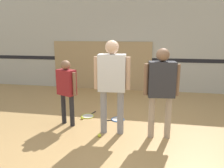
# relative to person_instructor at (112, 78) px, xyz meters

# --- Properties ---
(ground_plane) EXTENTS (16.00, 16.00, 0.00)m
(ground_plane) POSITION_rel_person_instructor_xyz_m (0.17, -0.15, -1.08)
(ground_plane) COLOR tan
(wall_back) EXTENTS (16.00, 0.07, 3.20)m
(wall_back) POSITION_rel_person_instructor_xyz_m (0.17, 3.38, 0.52)
(wall_back) COLOR beige
(wall_back) RESTS_ON ground_plane
(wall_panel) EXTENTS (3.32, 0.05, 1.60)m
(wall_panel) POSITION_rel_person_instructor_xyz_m (-0.97, 3.32, -0.27)
(wall_panel) COLOR tan
(wall_panel) RESTS_ON ground_plane
(person_instructor) EXTENTS (0.66, 0.30, 1.74)m
(person_instructor) POSITION_rel_person_instructor_xyz_m (0.00, 0.00, 0.00)
(person_instructor) COLOR gray
(person_instructor) RESTS_ON ground_plane
(person_student_left) EXTENTS (0.47, 0.35, 1.34)m
(person_student_left) POSITION_rel_person_instructor_xyz_m (-0.97, 0.23, -0.25)
(person_student_left) COLOR #232328
(person_student_left) RESTS_ON ground_plane
(person_student_right) EXTENTS (0.61, 0.30, 1.61)m
(person_student_right) POSITION_rel_person_instructor_xyz_m (0.87, -0.02, -0.08)
(person_student_right) COLOR tan
(person_student_right) RESTS_ON ground_plane
(racket_spare_on_floor) EXTENTS (0.38, 0.52, 0.03)m
(racket_spare_on_floor) POSITION_rel_person_instructor_xyz_m (-0.69, 0.74, -1.07)
(racket_spare_on_floor) COLOR #C6D838
(racket_spare_on_floor) RESTS_ON ground_plane
(racket_second_spare) EXTENTS (0.55, 0.39, 0.03)m
(racket_second_spare) POSITION_rel_person_instructor_xyz_m (-0.01, 0.65, -1.07)
(racket_second_spare) COLOR blue
(racket_second_spare) RESTS_ON ground_plane
(tennis_ball_near_instructor) EXTENTS (0.07, 0.07, 0.07)m
(tennis_ball_near_instructor) POSITION_rel_person_instructor_xyz_m (-0.19, -0.22, -1.04)
(tennis_ball_near_instructor) COLOR #CCE038
(tennis_ball_near_instructor) RESTS_ON ground_plane
(tennis_ball_by_spare_racket) EXTENTS (0.07, 0.07, 0.07)m
(tennis_ball_by_spare_racket) POSITION_rel_person_instructor_xyz_m (-0.77, 0.54, -1.04)
(tennis_ball_by_spare_racket) COLOR #CCE038
(tennis_ball_by_spare_racket) RESTS_ON ground_plane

